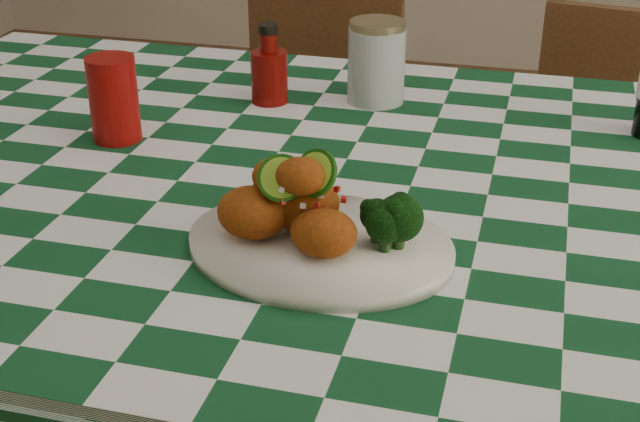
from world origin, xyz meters
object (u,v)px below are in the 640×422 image
(wooden_chair_left, at_px, (304,179))
(wooden_chair_right, at_px, (594,210))
(ketchup_bottle, at_px, (269,64))
(dining_table, at_px, (334,405))
(plate, at_px, (320,246))
(red_tumbler, at_px, (114,99))
(mason_jar, at_px, (376,62))
(fried_chicken_pile, at_px, (304,199))

(wooden_chair_left, distance_m, wooden_chair_right, 0.66)
(wooden_chair_right, bearing_deg, ketchup_bottle, -128.36)
(ketchup_bottle, relative_size, wooden_chair_right, 0.16)
(dining_table, distance_m, wooden_chair_right, 0.87)
(plate, xyz_separation_m, red_tumbler, (-0.38, 0.25, 0.05))
(dining_table, height_order, red_tumbler, red_tumbler)
(wooden_chair_left, bearing_deg, ketchup_bottle, -78.40)
(red_tumbler, distance_m, mason_jar, 0.43)
(red_tumbler, bearing_deg, dining_table, -8.02)
(fried_chicken_pile, height_order, mason_jar, mason_jar)
(red_tumbler, relative_size, wooden_chair_left, 0.16)
(dining_table, relative_size, plate, 5.33)
(fried_chicken_pile, xyz_separation_m, wooden_chair_right, (0.38, 0.97, -0.45))
(dining_table, relative_size, mason_jar, 12.32)
(plate, distance_m, red_tumbler, 0.46)
(plate, distance_m, ketchup_bottle, 0.51)
(fried_chicken_pile, bearing_deg, red_tumbler, 144.92)
(wooden_chair_left, bearing_deg, dining_table, -68.99)
(mason_jar, bearing_deg, wooden_chair_right, 48.55)
(ketchup_bottle, distance_m, wooden_chair_left, 0.68)
(fried_chicken_pile, xyz_separation_m, wooden_chair_left, (-0.28, 0.97, -0.45))
(dining_table, distance_m, plate, 0.45)
(dining_table, bearing_deg, mason_jar, 91.77)
(red_tumbler, bearing_deg, mason_jar, 37.41)
(ketchup_bottle, distance_m, wooden_chair_right, 0.89)
(ketchup_bottle, bearing_deg, dining_table, -55.70)
(wooden_chair_left, bearing_deg, wooden_chair_right, 2.67)
(mason_jar, bearing_deg, plate, -85.38)
(red_tumbler, distance_m, ketchup_bottle, 0.27)
(fried_chicken_pile, xyz_separation_m, mason_jar, (-0.02, 0.51, -0.00))
(mason_jar, relative_size, wooden_chair_right, 0.17)
(plate, relative_size, wooden_chair_right, 0.38)
(fried_chicken_pile, distance_m, mason_jar, 0.51)
(plate, xyz_separation_m, fried_chicken_pile, (-0.02, 0.00, 0.06))
(plate, bearing_deg, ketchup_bottle, 114.25)
(dining_table, distance_m, red_tumbler, 0.58)
(fried_chicken_pile, distance_m, red_tumbler, 0.44)
(dining_table, height_order, wooden_chair_right, wooden_chair_right)
(fried_chicken_pile, height_order, ketchup_bottle, ketchup_bottle)
(plate, bearing_deg, wooden_chair_left, 106.99)
(plate, distance_m, wooden_chair_left, 1.08)
(red_tumbler, bearing_deg, ketchup_bottle, 51.03)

